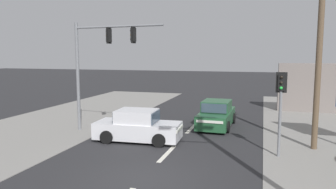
# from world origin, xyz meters

# --- Properties ---
(ground_plane) EXTENTS (140.00, 140.00, 0.00)m
(ground_plane) POSITION_xyz_m (0.00, 0.00, 0.00)
(ground_plane) COLOR #28282B
(lane_dash_mid) EXTENTS (0.20, 2.40, 0.01)m
(lane_dash_mid) POSITION_xyz_m (0.00, 3.00, 0.00)
(lane_dash_mid) COLOR silver
(lane_dash_mid) RESTS_ON ground
(lane_dash_far) EXTENTS (0.20, 2.40, 0.01)m
(lane_dash_far) POSITION_xyz_m (0.00, 8.00, 0.00)
(lane_dash_far) COLOR silver
(lane_dash_far) RESTS_ON ground
(kerb_left_verge) EXTENTS (8.00, 40.00, 0.02)m
(kerb_left_verge) POSITION_xyz_m (-8.50, 4.00, 0.01)
(kerb_left_verge) COLOR gray
(kerb_left_verge) RESTS_ON ground
(utility_pole_midground_right) EXTENTS (1.80, 0.26, 8.87)m
(utility_pole_midground_right) POSITION_xyz_m (6.21, 5.53, 4.67)
(utility_pole_midground_right) COLOR brown
(utility_pole_midground_right) RESTS_ON ground
(traffic_signal_mast) EXTENTS (5.26, 0.72, 6.00)m
(traffic_signal_mast) POSITION_xyz_m (-4.73, 5.75, 4.15)
(traffic_signal_mast) COLOR slate
(traffic_signal_mast) RESTS_ON ground
(pedestal_signal_right_kerb) EXTENTS (0.44, 0.29, 3.56)m
(pedestal_signal_right_kerb) POSITION_xyz_m (4.62, 3.90, 2.42)
(pedestal_signal_right_kerb) COLOR slate
(pedestal_signal_right_kerb) RESTS_ON ground
(sedan_oncoming_near) EXTENTS (1.99, 4.29, 1.56)m
(sedan_oncoming_near) POSITION_xyz_m (1.32, 8.92, 0.70)
(sedan_oncoming_near) COLOR #235633
(sedan_oncoming_near) RESTS_ON ground
(sedan_kerbside_parked) EXTENTS (4.31, 2.05, 1.56)m
(sedan_kerbside_parked) POSITION_xyz_m (-1.99, 4.65, 0.70)
(sedan_kerbside_parked) COLOR silver
(sedan_kerbside_parked) RESTS_ON ground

